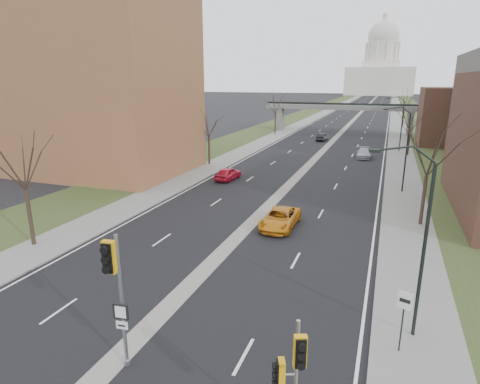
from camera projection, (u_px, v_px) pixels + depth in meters
The scene contains 27 objects.
ground at pixel (117, 359), 16.92m from camera, with size 700.00×700.00×0.00m, color black.
road_surface at pixel (363, 110), 152.37m from camera, with size 20.00×600.00×0.01m, color black.
median_strip at pixel (363, 111), 152.37m from camera, with size 1.20×600.00×0.02m, color gray.
sidewalk_right at pixel (396, 111), 148.35m from camera, with size 4.00×600.00×0.12m, color gray.
sidewalk_left at pixel (331, 110), 156.35m from camera, with size 4.00×600.00×0.12m, color gray.
grass_verge_right at pixel (414, 112), 146.35m from camera, with size 8.00×600.00×0.10m, color #2D3E1C.
grass_verge_left at pixel (315, 109), 158.36m from camera, with size 8.00×600.00×0.10m, color #2D3E1C.
apartment_building at pixel (85, 83), 49.71m from camera, with size 25.00×16.00×22.00m, color #955D3B.
commercial_block_far at pixel (462, 117), 71.44m from camera, with size 14.00×14.00×10.00m, color #472C21.
pedestrian_bridge at pixel (342, 110), 87.85m from camera, with size 34.00×3.00×6.45m.
capitol at pixel (381, 70), 300.83m from camera, with size 48.00×42.00×55.75m.
streetlight_near at pixel (411, 189), 16.79m from camera, with size 2.61×0.20×8.70m.
streetlight_mid at pixel (401, 125), 40.27m from camera, with size 2.61×0.20×8.70m.
streetlight_far at pixel (398, 108), 63.74m from camera, with size 2.61×0.20×8.70m.
tree_left_a at pixel (20, 153), 26.69m from camera, with size 7.20×7.20×9.40m.
tree_left_b at pixel (208, 119), 53.89m from camera, with size 6.75×6.75×8.81m.
tree_left_c at pixel (276, 101), 84.37m from camera, with size 7.65×7.65×9.99m.
tree_right_a at pixel (430, 144), 30.65m from camera, with size 7.20×7.20×9.40m.
tree_right_b at pixel (412, 118), 60.67m from camera, with size 6.30×6.30×8.22m.
tree_right_c at pixel (405, 98), 96.46m from camera, with size 7.65×7.65×9.99m.
signal_pole_median at pixel (115, 281), 15.21m from camera, with size 0.67×0.95×5.76m.
signal_pole_right at pixel (292, 371), 11.90m from camera, with size 1.06×0.77×4.63m.
speed_limit_sign at pixel (404, 311), 16.74m from camera, with size 0.59×0.22×2.82m.
car_left_near at pixel (228, 173), 47.00m from camera, with size 1.77×4.40×1.50m, color #B4142A.
car_left_far at pixel (322, 137), 77.16m from camera, with size 1.47×4.22×1.39m, color black.
car_right_near at pixel (280, 218), 31.85m from camera, with size 2.44×5.29×1.47m, color orange.
car_right_mid at pixel (364, 153), 60.21m from camera, with size 1.99×4.90×1.42m, color #A3A4AA.
Camera 1 is at (9.88, -11.68, 11.38)m, focal length 30.00 mm.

